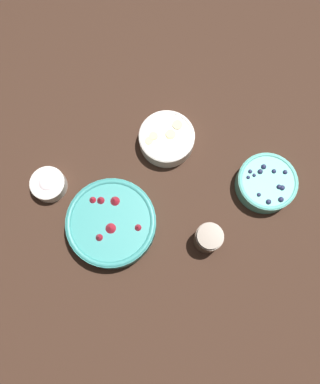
# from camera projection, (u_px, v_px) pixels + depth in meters

# --- Properties ---
(ground_plane) EXTENTS (4.00, 4.00, 0.00)m
(ground_plane) POSITION_uv_depth(u_px,v_px,m) (165.00, 188.00, 1.14)
(ground_plane) COLOR #382319
(bowl_strawberries) EXTENTS (0.26, 0.26, 0.08)m
(bowl_strawberries) POSITION_uv_depth(u_px,v_px,m) (112.00, 223.00, 1.07)
(bowl_strawberries) COLOR teal
(bowl_strawberries) RESTS_ON ground_plane
(bowl_blueberries) EXTENTS (0.18, 0.18, 0.06)m
(bowl_blueberries) POSITION_uv_depth(u_px,v_px,m) (266.00, 183.00, 1.11)
(bowl_blueberries) COLOR #56B7A8
(bowl_blueberries) RESTS_ON ground_plane
(bowl_bananas) EXTENTS (0.17, 0.17, 0.06)m
(bowl_bananas) POSITION_uv_depth(u_px,v_px,m) (167.00, 138.00, 1.15)
(bowl_bananas) COLOR white
(bowl_bananas) RESTS_ON ground_plane
(bowl_cream) EXTENTS (0.10, 0.10, 0.05)m
(bowl_cream) POSITION_uv_depth(u_px,v_px,m) (48.00, 184.00, 1.12)
(bowl_cream) COLOR white
(bowl_cream) RESTS_ON ground_plane
(jar_chocolate) EXTENTS (0.08, 0.08, 0.09)m
(jar_chocolate) POSITION_uv_depth(u_px,v_px,m) (208.00, 238.00, 1.06)
(jar_chocolate) COLOR brown
(jar_chocolate) RESTS_ON ground_plane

